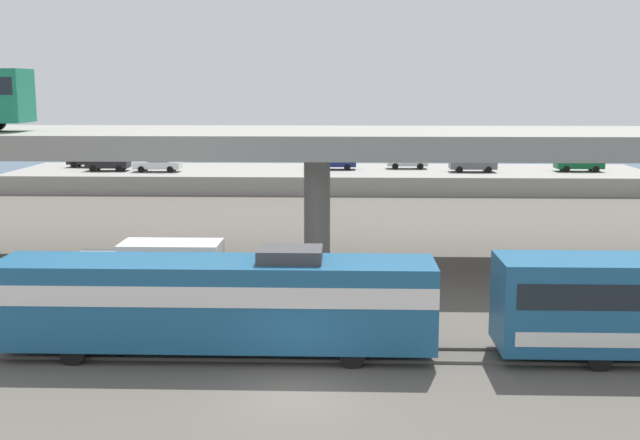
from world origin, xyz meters
name	(u,v)px	position (x,y,z in m)	size (l,w,h in m)	color
ground_plane	(295,396)	(0.00, 0.00, 0.00)	(260.00, 260.00, 0.00)	#565149
rail_strip_near	(300,361)	(0.00, 3.23, 0.06)	(110.00, 0.12, 0.12)	#59544C
rail_strip_far	(303,347)	(0.00, 4.77, 0.06)	(110.00, 0.12, 0.12)	#59544C
train_locomotive	(195,299)	(-4.06, 4.00, 2.19)	(17.62, 3.04, 4.18)	#1E5984
highway_overpass	(317,145)	(0.00, 20.00, 6.84)	(96.00, 11.09, 7.68)	gray
service_truck_west	(153,271)	(-7.30, 10.69, 1.64)	(6.80, 2.46, 3.04)	#B7B7BC
pier_parking_lot	(330,178)	(0.00, 55.00, 0.88)	(63.43, 13.61, 1.75)	gray
parked_car_0	(89,160)	(-25.30, 56.94, 2.52)	(4.20, 1.86, 1.50)	black
parked_car_1	(334,162)	(0.37, 55.36, 2.53)	(4.66, 2.00, 1.50)	navy
parked_car_2	(158,164)	(-16.98, 52.65, 2.53)	(4.60, 1.98, 1.50)	silver
parked_car_3	(579,164)	(24.82, 54.25, 2.53)	(4.62, 1.94, 1.50)	#0C4C26
parked_car_4	(473,164)	(14.20, 53.44, 2.53)	(4.54, 2.00, 1.50)	#515459
parked_car_5	(407,161)	(7.88, 56.39, 2.52)	(4.10, 1.87, 1.50)	#B7B7BC
parked_car_6	(108,163)	(-22.20, 53.26, 2.52)	(4.19, 1.96, 1.50)	black
harbor_water	(333,165)	(0.00, 78.00, 0.00)	(140.00, 36.00, 0.01)	#385B7A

